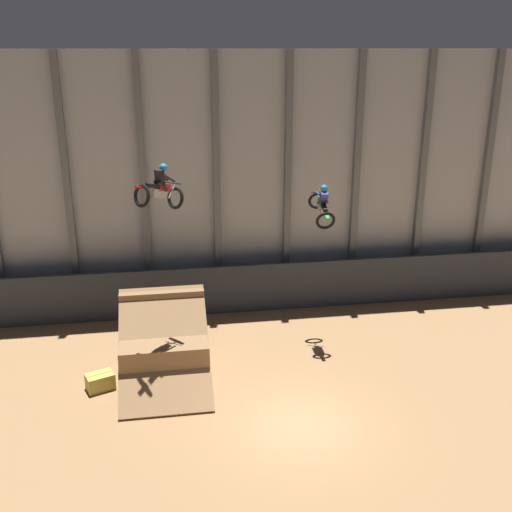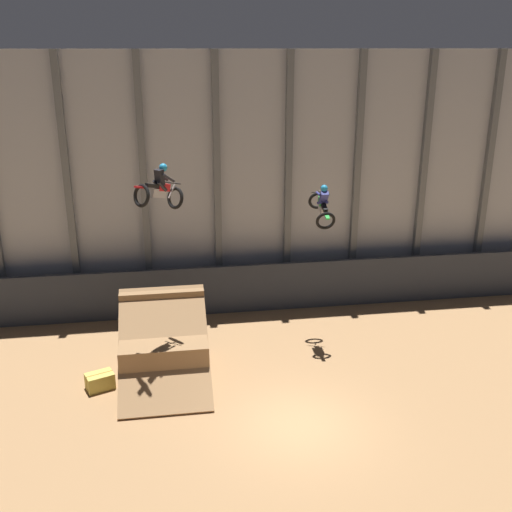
{
  "view_description": "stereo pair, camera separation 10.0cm",
  "coord_description": "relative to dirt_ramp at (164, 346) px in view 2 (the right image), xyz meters",
  "views": [
    {
      "loc": [
        -3.76,
        -15.21,
        11.01
      ],
      "look_at": [
        -0.56,
        5.0,
        3.81
      ],
      "focal_mm": 42.0,
      "sensor_mm": 36.0,
      "label": 1
    },
    {
      "loc": [
        -3.66,
        -15.22,
        11.01
      ],
      "look_at": [
        -0.56,
        5.0,
        3.81
      ],
      "focal_mm": 42.0,
      "sensor_mm": 36.0,
      "label": 2
    }
  ],
  "objects": [
    {
      "name": "dirt_ramp",
      "position": [
        0.0,
        0.0,
        0.0
      ],
      "size": [
        3.02,
        4.2,
        2.85
      ],
      "color": "#966F48",
      "rests_on": "ground_plane"
    },
    {
      "name": "hay_bale_trackside",
      "position": [
        -2.2,
        -0.82,
        -0.71
      ],
      "size": [
        1.06,
        0.89,
        0.57
      ],
      "rotation": [
        0.0,
        0.0,
        0.37
      ],
      "color": "#CCB751",
      "rests_on": "ground_plane"
    },
    {
      "name": "rider_bike_left_air",
      "position": [
        0.14,
        -0.31,
        5.72
      ],
      "size": [
        1.72,
        1.61,
        1.6
      ],
      "rotation": [
        -0.23,
        0.0,
        -0.87
      ],
      "color": "black"
    },
    {
      "name": "ground_plane",
      "position": [
        4.01,
        -3.91,
        -0.99
      ],
      "size": [
        60.0,
        60.0,
        0.0
      ],
      "primitive_type": "plane",
      "color": "#9E754C"
    },
    {
      "name": "lower_barrier",
      "position": [
        4.01,
        4.68,
        0.08
      ],
      "size": [
        31.36,
        0.2,
        2.15
      ],
      "color": "#2D333D",
      "rests_on": "ground_plane"
    },
    {
      "name": "rider_bike_right_air",
      "position": [
        6.05,
        1.79,
        4.43
      ],
      "size": [
        0.77,
        1.86,
        1.64
      ],
      "rotation": [
        0.31,
        0.0,
        -0.02
      ],
      "color": "black"
    },
    {
      "name": "arena_back_wall",
      "position": [
        4.01,
        5.73,
        4.47
      ],
      "size": [
        32.0,
        0.4,
        10.91
      ],
      "color": "#A3A8B2",
      "rests_on": "ground_plane"
    }
  ]
}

